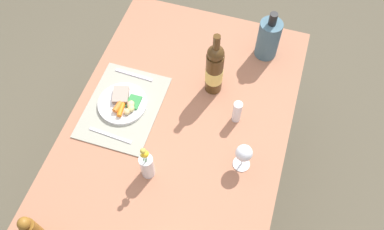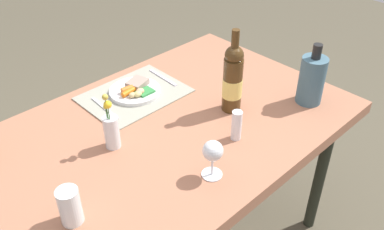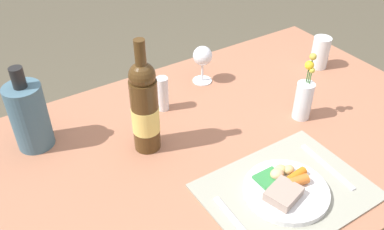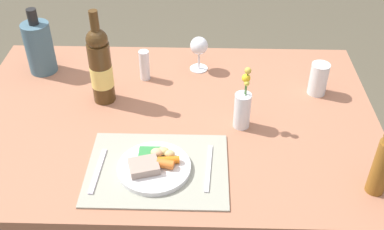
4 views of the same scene
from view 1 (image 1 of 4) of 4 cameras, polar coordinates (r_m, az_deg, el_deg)
name	(u,v)px [view 1 (image 1 of 4)]	position (r m, az deg, el deg)	size (l,w,h in m)	color
ground_plane	(181,190)	(2.46, -1.55, -10.64)	(8.00, 8.00, 0.00)	brown
dining_table	(178,134)	(1.81, -2.06, -2.74)	(1.43, 0.96, 0.78)	#A3684C
placemat	(123,107)	(1.83, -9.75, 1.17)	(0.43, 0.32, 0.01)	#989987
dinner_plate	(123,103)	(1.82, -9.82, 1.71)	(0.22, 0.22, 0.04)	silver
fork	(134,75)	(1.92, -8.26, 5.69)	(0.01, 0.19, 0.01)	silver
knife	(110,135)	(1.76, -11.56, -2.86)	(0.01, 0.20, 0.01)	silver
wine_bottle	(214,69)	(1.76, 3.23, 6.56)	(0.08, 0.08, 0.35)	#493015
salt_shaker	(237,112)	(1.73, 6.44, 0.46)	(0.04, 0.04, 0.12)	white
wine_glass	(244,154)	(1.60, 7.40, -5.50)	(0.07, 0.07, 0.14)	white
cooler_bottle	(268,38)	(1.95, 10.84, 10.67)	(0.11, 0.11, 0.26)	#426474
flower_vase	(147,165)	(1.60, -6.45, -7.12)	(0.06, 0.06, 0.23)	silver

